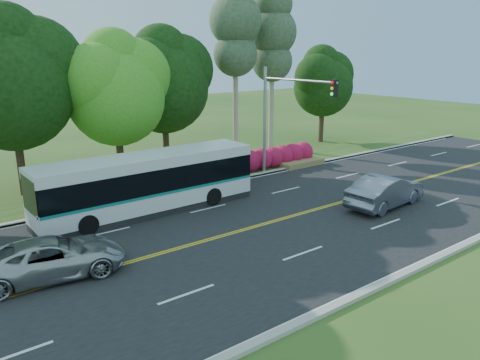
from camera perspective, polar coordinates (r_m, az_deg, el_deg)
ground at (r=22.14m, az=2.22°, el=-5.63°), size 120.00×120.00×0.00m
road at (r=22.13m, az=2.22°, el=-5.61°), size 60.00×14.00×0.02m
curb_north at (r=27.70m, az=-7.20°, el=-1.19°), size 60.00×0.30×0.15m
curb_south at (r=17.68m, az=17.41°, el=-11.83°), size 60.00×0.30×0.15m
grass_verge at (r=29.27m, az=-9.03°, el=-0.40°), size 60.00×4.00×0.10m
lane_markings at (r=22.07m, az=2.03°, el=-5.63°), size 57.60×13.82×0.00m
tree_row at (r=29.19m, az=-21.77°, el=11.98°), size 44.70×9.10×13.84m
bougainvillea_hedge at (r=32.33m, az=2.91°, el=2.52°), size 9.50×2.25×1.50m
traffic_signal at (r=29.18m, az=5.48°, el=8.94°), size 0.42×6.10×7.00m
transit_bus at (r=24.00m, az=-11.14°, el=-0.48°), size 11.37×2.65×2.96m
sedan at (r=25.73m, az=17.31°, el=-1.28°), size 5.22×2.21×1.67m
suv at (r=18.48m, az=-21.92°, el=-8.75°), size 5.47×3.14×1.44m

